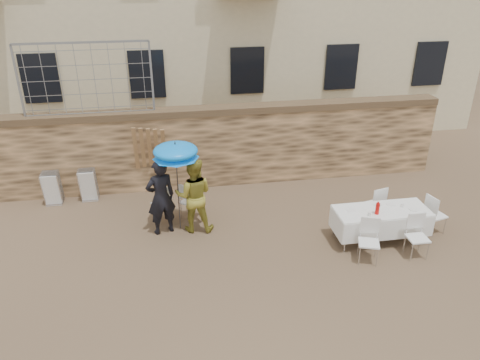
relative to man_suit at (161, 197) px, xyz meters
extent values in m
plane|color=brown|center=(1.37, -2.58, -0.92)|extent=(80.00, 80.00, 0.00)
cube|color=olive|center=(1.37, 2.42, 0.18)|extent=(13.00, 0.50, 2.20)
imported|color=black|center=(0.00, 0.00, 0.00)|extent=(0.78, 0.63, 1.84)
imported|color=gold|center=(0.75, 0.00, -0.01)|extent=(0.97, 0.81, 1.82)
cylinder|color=#3F3F44|center=(0.40, 0.10, -0.01)|extent=(0.03, 0.03, 1.82)
cone|color=#0A83F7|center=(0.40, 0.10, 1.01)|extent=(1.04, 1.04, 0.22)
cube|color=white|center=(4.86, -1.14, -0.17)|extent=(2.10, 0.85, 0.05)
cylinder|color=silver|center=(3.91, -1.48, -0.55)|extent=(0.04, 0.04, 0.74)
cylinder|color=silver|center=(5.81, -1.48, -0.55)|extent=(0.04, 0.04, 0.74)
cylinder|color=silver|center=(3.91, -0.79, -0.55)|extent=(0.04, 0.04, 0.74)
cylinder|color=silver|center=(5.81, -0.79, -0.55)|extent=(0.04, 0.04, 0.74)
cylinder|color=red|center=(4.66, -1.29, -0.02)|extent=(0.09, 0.09, 0.26)
camera|label=1|loc=(0.23, -9.57, 4.99)|focal=35.00mm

